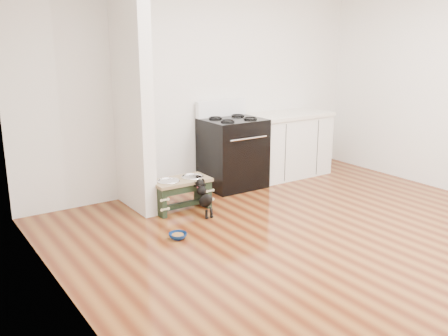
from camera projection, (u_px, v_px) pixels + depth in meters
ground at (337, 244)px, 4.89m from camera, size 5.00×5.00×0.00m
room_shell at (348, 77)px, 4.47m from camera, size 5.00×5.00×5.00m
partition_wall at (132, 93)px, 5.59m from camera, size 0.15×0.80×2.70m
oven_range at (233, 152)px, 6.63m from camera, size 0.76×0.69×1.14m
cabinet_run at (288, 145)px, 7.18m from camera, size 1.24×0.64×0.91m
dog_feeder at (181, 188)px, 5.78m from camera, size 0.68×0.36×0.39m
puppy at (204, 196)px, 5.61m from camera, size 0.12×0.35×0.41m
floor_bowl at (178, 236)px, 5.02m from camera, size 0.22×0.22×0.06m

